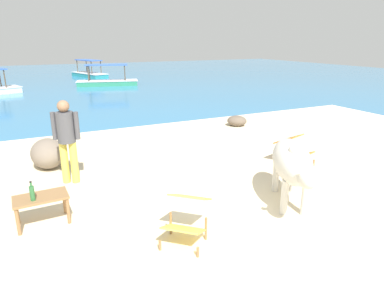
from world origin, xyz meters
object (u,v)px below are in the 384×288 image
at_px(low_bench_table, 41,201).
at_px(person_standing, 66,136).
at_px(deck_chair_near, 294,148).
at_px(bottle, 32,193).
at_px(deck_chair_far, 187,214).
at_px(boat_green, 108,81).
at_px(boat_teal, 89,73).
at_px(cow, 292,163).

height_order(low_bench_table, person_standing, person_standing).
distance_m(deck_chair_near, person_standing, 4.76).
height_order(bottle, deck_chair_far, bottle).
xyz_separation_m(deck_chair_far, boat_green, (2.75, 17.55, -0.13)).
relative_size(deck_chair_far, person_standing, 0.57).
xyz_separation_m(low_bench_table, boat_green, (4.54, 16.23, -0.12)).
distance_m(person_standing, boat_teal, 20.84).
height_order(cow, boat_green, boat_green).
relative_size(low_bench_table, boat_green, 0.20).
bearing_deg(boat_green, boat_teal, -74.18).
bearing_deg(deck_chair_near, cow, -61.65).
distance_m(bottle, deck_chair_near, 5.29).
height_order(bottle, deck_chair_near, bottle).
bearing_deg(person_standing, deck_chair_far, -133.00).
distance_m(deck_chair_far, boat_teal, 23.39).
bearing_deg(low_bench_table, boat_teal, 75.83).
bearing_deg(bottle, person_standing, 66.44).
relative_size(low_bench_table, deck_chair_far, 0.85).
bearing_deg(boat_teal, person_standing, -30.02).
height_order(deck_chair_near, boat_teal, boat_teal).
distance_m(deck_chair_far, boat_green, 17.76).
bearing_deg(low_bench_table, cow, -19.11).
bearing_deg(bottle, low_bench_table, 44.89).
bearing_deg(deck_chair_far, deck_chair_near, 158.33).
xyz_separation_m(cow, deck_chair_near, (1.37, 1.43, -0.36)).
height_order(bottle, person_standing, person_standing).
height_order(low_bench_table, boat_green, boat_green).
relative_size(bottle, person_standing, 0.18).
bearing_deg(low_bench_table, deck_chair_far, -39.34).
bearing_deg(deck_chair_near, boat_green, 164.47).
bearing_deg(deck_chair_near, boat_teal, 164.22).
bearing_deg(cow, bottle, -74.05).
bearing_deg(boat_green, deck_chair_near, 106.77).
relative_size(low_bench_table, deck_chair_near, 0.87).
height_order(low_bench_table, bottle, bottle).
xyz_separation_m(cow, deck_chair_far, (-2.02, -0.21, -0.36)).
bearing_deg(low_bench_table, bottle, -137.92).
relative_size(cow, boat_green, 0.50).
bearing_deg(deck_chair_far, boat_teal, -143.89).
bearing_deg(boat_green, person_standing, 89.49).
bearing_deg(cow, boat_green, -151.93).
xyz_separation_m(deck_chair_near, deck_chair_far, (-3.39, -1.64, 0.00)).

